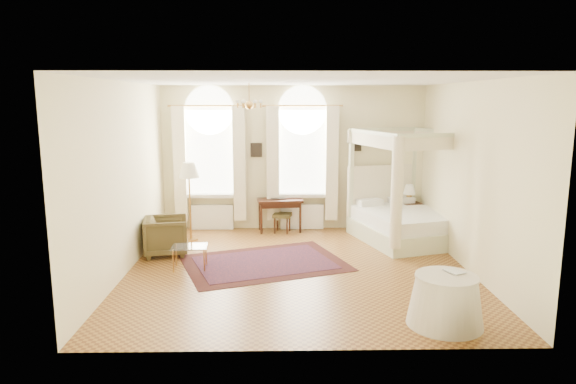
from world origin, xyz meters
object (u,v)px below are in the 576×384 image
Objects in this scene: coffee_table at (190,248)px; side_table at (445,301)px; stool at (282,217)px; armchair at (166,236)px; writing_desk at (280,204)px; floor_lamp at (189,174)px; canopy_bed at (405,216)px; nightstand at (411,217)px.

side_table is (3.81, -2.38, -0.04)m from coffee_table.
armchair is at bearing -144.15° from stool.
stool is 2.80m from armchair.
stool is (0.05, -0.10, -0.28)m from writing_desk.
floor_lamp is at bearing -159.80° from writing_desk.
stool is 0.45× the size of side_table.
writing_desk is 1.29× the size of armchair.
canopy_bed is 2.55× the size of side_table.
canopy_bed reaches higher than nightstand.
armchair reaches higher than side_table.
writing_desk reaches higher than stool.
stool is at bearing 163.44° from canopy_bed.
floor_lamp is (-1.97, -0.61, 1.07)m from stool.
side_table reaches higher than coffee_table.
armchair reaches higher than coffee_table.
writing_desk is 1.67× the size of coffee_table.
canopy_bed is at bearing -2.10° from floor_lamp.
canopy_bed is 4.05× the size of coffee_table.
side_table reaches higher than nightstand.
armchair is at bearing -141.88° from writing_desk.
stool is 0.27× the size of floor_lamp.
floor_lamp is at bearing -162.91° from stool.
coffee_table is 0.63× the size of side_table.
writing_desk is 1.05× the size of side_table.
coffee_table is (-4.63, -2.63, 0.06)m from nightstand.
writing_desk is 5.48m from side_table.
canopy_bed is 2.43× the size of writing_desk.
canopy_bed is at bearing -18.20° from writing_desk.
nightstand is at bearing 0.00° from writing_desk.
stool is 5.36m from side_table.
writing_desk is at bearing 20.20° from floor_lamp.
nightstand is 5.52m from armchair.
coffee_table is (-1.67, -2.53, 0.02)m from stool.
stool is 0.55× the size of armchair.
floor_lamp is 6.06m from side_table.
side_table is at bearing -137.38° from armchair.
nightstand is 5.07m from side_table.
floor_lamp reaches higher than armchair.
floor_lamp is (-4.58, 0.17, 0.90)m from canopy_bed.
writing_desk is 2.19m from floor_lamp.
stool is at bearing 17.09° from floor_lamp.
canopy_bed is 4.67m from floor_lamp.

